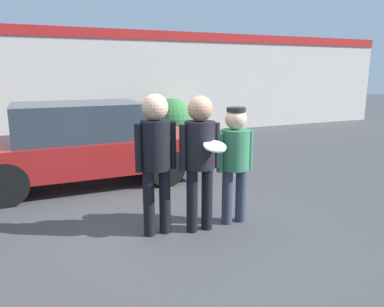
# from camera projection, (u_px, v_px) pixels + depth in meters

# --- Properties ---
(ground_plane) EXTENTS (56.00, 56.00, 0.00)m
(ground_plane) POSITION_uv_depth(u_px,v_px,m) (175.00, 228.00, 5.16)
(ground_plane) COLOR #3F3F42
(storefront_building) EXTENTS (24.00, 0.22, 3.41)m
(storefront_building) POSITION_uv_depth(u_px,v_px,m) (85.00, 84.00, 11.67)
(storefront_building) COLOR beige
(storefront_building) RESTS_ON ground
(person_left) EXTENTS (0.55, 0.38, 1.85)m
(person_left) POSITION_uv_depth(u_px,v_px,m) (156.00, 151.00, 4.75)
(person_left) COLOR black
(person_left) RESTS_ON ground
(person_middle_with_frisbee) EXTENTS (0.57, 0.63, 1.82)m
(person_middle_with_frisbee) POSITION_uv_depth(u_px,v_px,m) (200.00, 150.00, 4.86)
(person_middle_with_frisbee) COLOR black
(person_middle_with_frisbee) RESTS_ON ground
(person_right) EXTENTS (0.56, 0.39, 1.64)m
(person_right) POSITION_uv_depth(u_px,v_px,m) (235.00, 154.00, 5.16)
(person_right) COLOR #2D3347
(person_right) RESTS_ON ground
(parked_car_near) EXTENTS (4.35, 1.79, 1.54)m
(parked_car_near) POSITION_uv_depth(u_px,v_px,m) (83.00, 144.00, 7.06)
(parked_car_near) COLOR maroon
(parked_car_near) RESTS_ON ground
(shrub) EXTENTS (1.25, 1.25, 1.25)m
(shrub) POSITION_uv_depth(u_px,v_px,m) (173.00, 118.00, 12.20)
(shrub) COLOR #387A3D
(shrub) RESTS_ON ground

